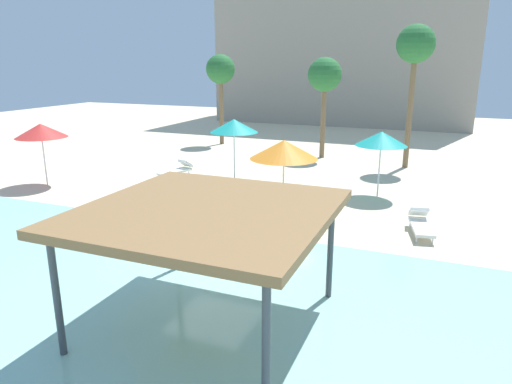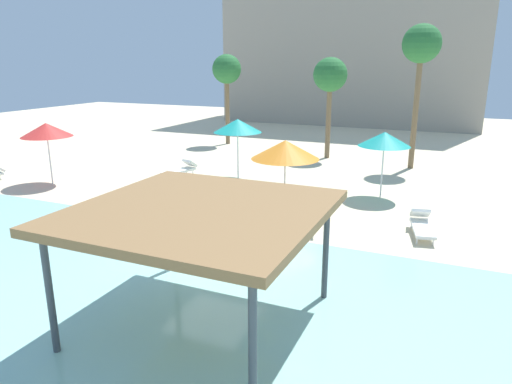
# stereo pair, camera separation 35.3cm
# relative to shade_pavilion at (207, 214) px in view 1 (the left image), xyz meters

# --- Properties ---
(ground_plane) EXTENTS (80.00, 80.00, 0.00)m
(ground_plane) POSITION_rel_shade_pavilion_xyz_m (-1.84, 3.73, -2.47)
(ground_plane) COLOR beige
(lagoon_water) EXTENTS (44.00, 13.50, 0.04)m
(lagoon_water) POSITION_rel_shade_pavilion_xyz_m (-1.84, -1.52, -2.45)
(lagoon_water) COLOR #99D1C6
(lagoon_water) RESTS_ON ground
(shade_pavilion) EXTENTS (4.83, 4.83, 2.61)m
(shade_pavilion) POSITION_rel_shade_pavilion_xyz_m (0.00, 0.00, 0.00)
(shade_pavilion) COLOR #42474C
(shade_pavilion) RESTS_ON ground
(beach_umbrella_teal_0) EXTENTS (2.26, 2.26, 2.84)m
(beach_umbrella_teal_0) POSITION_rel_shade_pavilion_xyz_m (-4.93, 11.91, 0.05)
(beach_umbrella_teal_0) COLOR silver
(beach_umbrella_teal_0) RESTS_ON ground
(beach_umbrella_teal_2) EXTENTS (2.08, 2.08, 2.71)m
(beach_umbrella_teal_2) POSITION_rel_shade_pavilion_xyz_m (1.89, 11.30, -0.05)
(beach_umbrella_teal_2) COLOR silver
(beach_umbrella_teal_2) RESTS_ON ground
(beach_umbrella_red_3) EXTENTS (2.23, 2.23, 2.79)m
(beach_umbrella_red_3) POSITION_rel_shade_pavilion_xyz_m (-12.28, 7.52, 0.01)
(beach_umbrella_red_3) COLOR silver
(beach_umbrella_red_3) RESTS_ON ground
(beach_umbrella_orange_4) EXTENTS (2.49, 2.49, 2.68)m
(beach_umbrella_orange_4) POSITION_rel_shade_pavilion_xyz_m (-1.11, 7.97, -0.13)
(beach_umbrella_orange_4) COLOR silver
(beach_umbrella_orange_4) RESTS_ON ground
(lounge_chair_0) EXTENTS (0.98, 1.98, 0.74)m
(lounge_chair_0) POSITION_rel_shade_pavilion_xyz_m (3.81, 7.46, -2.14)
(lounge_chair_0) COLOR white
(lounge_chair_0) RESTS_ON ground
(lounge_chair_2) EXTENTS (1.06, 1.99, 0.74)m
(lounge_chair_2) POSITION_rel_shade_pavilion_xyz_m (-7.68, 11.19, -2.14)
(lounge_chair_2) COLOR white
(lounge_chair_2) RESTS_ON ground
(lounge_chair_3) EXTENTS (1.36, 1.97, 0.74)m
(lounge_chair_3) POSITION_rel_shade_pavilion_xyz_m (0.07, 6.49, -2.14)
(lounge_chair_3) COLOR white
(lounge_chair_3) RESTS_ON ground
(palm_tree_0) EXTENTS (1.90, 1.90, 5.67)m
(palm_tree_0) POSITION_rel_shade_pavilion_xyz_m (-2.32, 18.43, 2.13)
(palm_tree_0) COLOR brown
(palm_tree_0) RESTS_ON ground
(palm_tree_1) EXTENTS (1.90, 1.90, 7.22)m
(palm_tree_1) POSITION_rel_shade_pavilion_xyz_m (2.45, 17.50, 3.59)
(palm_tree_1) COLOR brown
(palm_tree_1) RESTS_ON ground
(palm_tree_2) EXTENTS (1.90, 1.90, 5.89)m
(palm_tree_2) POSITION_rel_shade_pavilion_xyz_m (-9.81, 20.41, 2.34)
(palm_tree_2) COLOR brown
(palm_tree_2) RESTS_ON ground
(hotel_block_0) EXTENTS (22.25, 11.54, 17.52)m
(hotel_block_0) POSITION_rel_shade_pavilion_xyz_m (-4.88, 37.62, 6.30)
(hotel_block_0) COLOR #9E9384
(hotel_block_0) RESTS_ON ground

